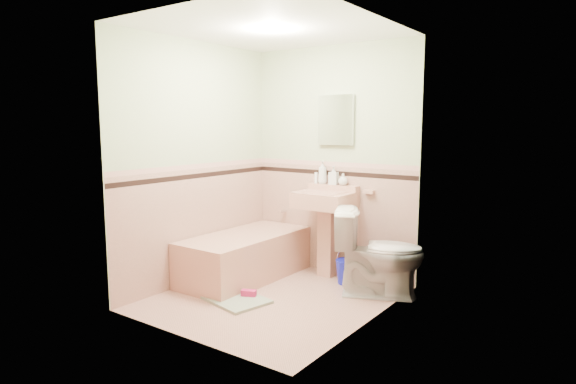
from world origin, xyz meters
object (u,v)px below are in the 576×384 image
Objects in this scene: toilet at (379,253)px; bucket at (348,272)px; bathtub at (245,257)px; soap_bottle_mid at (334,175)px; shoe at (249,293)px; sink at (325,235)px; medicine_cabinet at (336,120)px; soap_bottle_right at (343,179)px; soap_bottle_left at (323,172)px.

toilet is 3.40× the size of bucket.
bathtub is 7.39× the size of soap_bottle_mid.
bucket is 1.10m from shoe.
sink is at bearing 170.18° from bucket.
soap_bottle_right is at bearing -14.36° from medicine_cabinet.
bucket is at bearing 47.36° from toilet.
soap_bottle_left is (-0.14, 0.18, 0.66)m from sink.
shoe is (-0.55, -0.95, -0.07)m from bucket.
bathtub is at bearing -127.15° from soap_bottle_left.
toilet is at bearing -15.01° from sink.
soap_bottle_left is 0.30× the size of toilet.
soap_bottle_left is at bearing 180.00° from soap_bottle_mid.
soap_bottle_mid is 1.43× the size of shoe.
soap_bottle_right is 0.99m from bucket.
sink is 0.70m from soap_bottle_left.
soap_bottle_right is at bearing 41.69° from bathtub.
bucket is at bearing -49.37° from soap_bottle_right.
shoe is (-0.23, -1.21, -1.65)m from medicine_cabinet.
soap_bottle_left reaches higher than toilet.
medicine_cabinet is at bearing 165.64° from soap_bottle_right.
soap_bottle_left is 1.78× the size of shoe.
toilet is (0.74, -0.20, -0.04)m from sink.
soap_bottle_left reaches higher than bucket.
bathtub is 0.90m from sink.
bucket reaches higher than shoe.
soap_bottle_mid is 0.81× the size of bucket.
bathtub is at bearing 79.30° from toilet.
toilet is at bearing -31.29° from soap_bottle_right.
medicine_cabinet is 2.66× the size of soap_bottle_mid.
sink reaches higher than toilet.
sink reaches higher than shoe.
bathtub reaches higher than shoe.
soap_bottle_mid is (0.00, 0.18, 0.63)m from sink.
soap_bottle_right is 0.52× the size of bucket.
soap_bottle_mid is 1.05m from bucket.
shoe is (-0.23, -1.00, -0.41)m from sink.
bucket is (0.32, -0.27, -1.57)m from medicine_cabinet.
bathtub is 1.32m from soap_bottle_mid.
sink is at bearing -90.00° from medicine_cabinet.
medicine_cabinet is at bearing 47.42° from bathtub.
soap_bottle_left is at bearing 61.48° from shoe.
sink is at bearing 51.13° from toilet.
soap_bottle_right is (0.12, -0.03, -0.64)m from medicine_cabinet.
sink is 1.73× the size of medicine_cabinet.
medicine_cabinet is at bearing 90.00° from sink.
medicine_cabinet is at bearing 37.24° from toilet.
medicine_cabinet is 4.15× the size of soap_bottle_right.
soap_bottle_right is 0.97m from toilet.
bathtub is 5.98× the size of bucket.
sink is at bearing -51.70° from soap_bottle_left.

